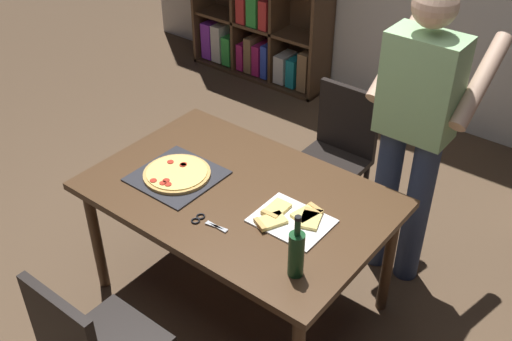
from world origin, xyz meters
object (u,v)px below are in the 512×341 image
at_px(pepperoni_pizza_on_tray, 177,175).
at_px(dining_table, 238,203).
at_px(wine_bottle, 296,253).
at_px(person_serving_pizza, 416,124).
at_px(kitchen_scissors, 205,221).
at_px(chair_far_side, 337,148).

bearing_deg(pepperoni_pizza_on_tray, dining_table, 16.23).
bearing_deg(wine_bottle, person_serving_pizza, 89.79).
height_order(dining_table, wine_bottle, wine_bottle).
bearing_deg(pepperoni_pizza_on_tray, kitchen_scissors, -27.15).
distance_m(pepperoni_pizza_on_tray, kitchen_scissors, 0.41).
xyz_separation_m(chair_far_side, pepperoni_pizza_on_tray, (-0.34, -1.09, 0.25)).
xyz_separation_m(chair_far_side, kitchen_scissors, (0.03, -1.28, 0.24)).
relative_size(person_serving_pizza, wine_bottle, 5.54).
distance_m(wine_bottle, kitchen_scissors, 0.55).
xyz_separation_m(wine_bottle, kitchen_scissors, (-0.54, 0.01, -0.11)).
distance_m(chair_far_side, wine_bottle, 1.45).
bearing_deg(kitchen_scissors, dining_table, 95.92).
relative_size(wine_bottle, kitchen_scissors, 1.62).
relative_size(chair_far_side, pepperoni_pizza_on_tray, 2.16).
height_order(dining_table, chair_far_side, chair_far_side).
distance_m(dining_table, kitchen_scissors, 0.30).
xyz_separation_m(pepperoni_pizza_on_tray, kitchen_scissors, (0.36, -0.19, -0.01)).
height_order(dining_table, kitchen_scissors, kitchen_scissors).
height_order(wine_bottle, kitchen_scissors, wine_bottle).
height_order(dining_table, person_serving_pizza, person_serving_pizza).
height_order(chair_far_side, wine_bottle, wine_bottle).
xyz_separation_m(person_serving_pizza, kitchen_scissors, (-0.54, -1.06, -0.24)).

